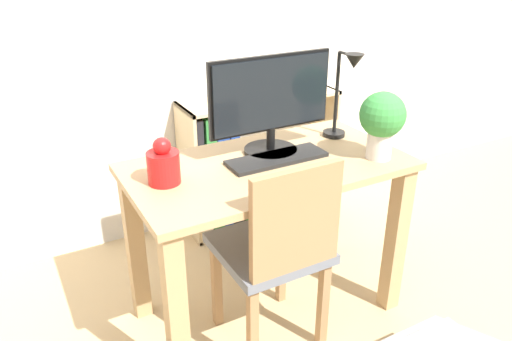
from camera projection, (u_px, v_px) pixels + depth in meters
The scene contains 9 objects.
ground_plane at pixel (266, 308), 2.30m from camera, with size 10.00×10.00×0.00m, color tan.
desk at pixel (268, 199), 2.06m from camera, with size 1.12×0.61×0.73m.
monitor at pixel (271, 100), 2.00m from camera, with size 0.54×0.22×0.41m.
keyboard at pixel (277, 158), 2.02m from camera, with size 0.42×0.14×0.02m.
vase at pixel (163, 165), 1.81m from camera, with size 0.12×0.12×0.18m.
desk_lamp at pixel (345, 88), 2.12m from camera, with size 0.10×0.19×0.39m.
potted_plant at pixel (382, 120), 1.97m from camera, with size 0.18×0.18×0.28m.
chair at pixel (277, 248), 1.91m from camera, with size 0.40×0.40×0.85m.
bookshelf at pixel (233, 170), 2.85m from camera, with size 0.91×0.28×0.76m.
Camera 1 is at (-0.92, -1.57, 1.55)m, focal length 35.00 mm.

